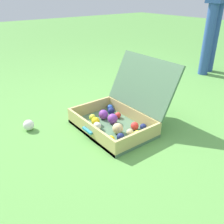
% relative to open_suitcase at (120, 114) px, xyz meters
% --- Properties ---
extents(ground_plane, '(16.00, 16.00, 0.00)m').
position_rel_open_suitcase_xyz_m(ground_plane, '(-0.07, -0.06, -0.11)').
color(ground_plane, '#569342').
extents(open_suitcase, '(0.63, 0.65, 0.51)m').
position_rel_open_suitcase_xyz_m(open_suitcase, '(0.00, 0.00, 0.00)').
color(open_suitcase, '#4C7051').
rests_on(open_suitcase, ground).
extents(stray_ball_on_grass, '(0.08, 0.08, 0.08)m').
position_rel_open_suitcase_xyz_m(stray_ball_on_grass, '(-0.39, -0.60, -0.07)').
color(stray_ball_on_grass, white).
rests_on(stray_ball_on_grass, ground).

